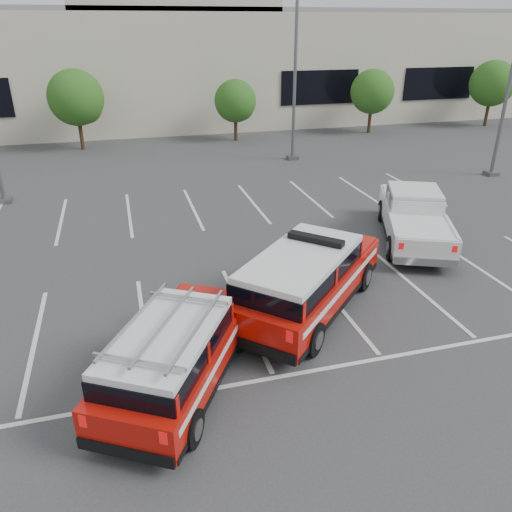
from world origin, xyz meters
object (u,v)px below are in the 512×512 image
at_px(convention_building, 147,59).
at_px(white_pickup, 413,221).
at_px(tree_mid_left, 78,100).
at_px(tree_right, 373,93).
at_px(ladder_suv, 177,358).
at_px(light_pole_right, 512,71).
at_px(tree_mid_right, 236,102).
at_px(tree_far_right, 493,85).
at_px(light_pole_mid, 295,66).
at_px(fire_chief_suv, 306,284).

height_order(convention_building, white_pickup, convention_building).
bearing_deg(tree_mid_left, white_pickup, -56.75).
bearing_deg(tree_right, ladder_suv, -124.95).
xyz_separation_m(convention_building, light_pole_right, (15.82, -21.86, 0.47)).
height_order(light_pole_right, ladder_suv, light_pole_right).
relative_size(convention_building, tree_mid_right, 15.04).
xyz_separation_m(tree_mid_left, ladder_suv, (2.79, -24.63, -2.27)).
bearing_deg(light_pole_right, tree_far_right, 52.96).
xyz_separation_m(tree_far_right, light_pole_mid, (-18.09, -6.05, 2.14)).
xyz_separation_m(convention_building, tree_mid_right, (4.91, -9.82, -2.22)).
bearing_deg(convention_building, white_pickup, -75.97).
distance_m(light_pole_mid, light_pole_right, 10.82).
distance_m(tree_far_right, fire_chief_suv, 32.40).
bearing_deg(light_pole_mid, tree_mid_left, 153.08).
relative_size(light_pole_mid, light_pole_right, 1.00).
relative_size(convention_building, white_pickup, 9.78).
relative_size(tree_mid_right, light_pole_right, 0.39).
xyz_separation_m(convention_building, white_pickup, (7.10, -28.42, -4.01)).
bearing_deg(ladder_suv, white_pickup, 62.93).
relative_size(light_pole_mid, fire_chief_suv, 1.82).
bearing_deg(white_pickup, fire_chief_suv, -122.62).
distance_m(tree_mid_left, light_pole_mid, 13.53).
bearing_deg(tree_far_right, convention_building, 158.49).
distance_m(light_pole_mid, white_pickup, 13.33).
xyz_separation_m(tree_mid_left, fire_chief_suv, (6.62, -22.32, -2.20)).
bearing_deg(fire_chief_suv, light_pole_mid, 116.89).
bearing_deg(fire_chief_suv, white_pickup, 78.60).
bearing_deg(tree_mid_right, tree_right, 0.00).
bearing_deg(ladder_suv, tree_mid_left, 126.73).
distance_m(light_pole_mid, fire_chief_suv, 17.65).
height_order(tree_mid_right, light_pole_right, light_pole_right).
distance_m(tree_right, white_pickup, 20.27).
bearing_deg(tree_mid_right, white_pickup, -83.27).
xyz_separation_m(tree_mid_right, fire_chief_suv, (-3.38, -22.32, -1.66)).
relative_size(tree_mid_right, tree_right, 0.90).
height_order(tree_right, white_pickup, tree_right).
distance_m(tree_right, fire_chief_suv, 26.09).
xyz_separation_m(fire_chief_suv, white_pickup, (5.58, 3.72, -0.13)).
xyz_separation_m(tree_far_right, light_pole_right, (-9.09, -12.05, 2.14)).
distance_m(convention_building, light_pole_mid, 17.27).
relative_size(tree_mid_left, ladder_suv, 0.93).
height_order(tree_mid_left, tree_right, tree_mid_left).
bearing_deg(ladder_suv, light_pole_mid, 94.12).
xyz_separation_m(tree_mid_left, white_pickup, (12.19, -18.60, -2.33)).
bearing_deg(convention_building, light_pole_mid, -66.74).
distance_m(tree_mid_right, tree_right, 10.00).
height_order(tree_mid_left, ladder_suv, tree_mid_left).
distance_m(light_pole_right, ladder_suv, 22.50).
relative_size(tree_mid_right, tree_far_right, 0.82).
relative_size(tree_far_right, fire_chief_suv, 0.86).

